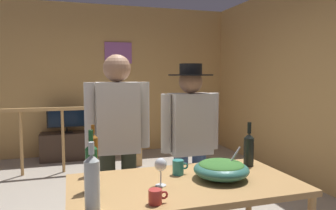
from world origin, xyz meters
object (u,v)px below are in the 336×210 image
(person_standing_right, at_px, (190,136))
(flat_screen_tv, at_px, (66,117))
(person_standing_left, at_px, (118,136))
(mug_teal, at_px, (178,167))
(stair_railing, at_px, (75,129))
(wine_glass, at_px, (161,166))
(wine_bottle_green, at_px, (92,166))
(mug_red, at_px, (156,197))
(framed_picture, at_px, (118,53))
(tv_console, at_px, (67,146))
(wine_bottle_amber, at_px, (93,154))
(wine_bottle_dark, at_px, (249,149))
(salad_bowl, at_px, (221,169))
(serving_table, at_px, (185,192))
(wine_bottle_clear, at_px, (92,182))

(person_standing_right, bearing_deg, flat_screen_tv, -72.98)
(person_standing_left, xyz_separation_m, person_standing_right, (0.66, 0.00, -0.04))
(mug_teal, bearing_deg, person_standing_right, 61.53)
(stair_railing, distance_m, wine_glass, 3.20)
(flat_screen_tv, xyz_separation_m, wine_bottle_green, (0.17, -3.85, 0.19))
(wine_bottle_green, height_order, mug_red, wine_bottle_green)
(framed_picture, bearing_deg, wine_bottle_green, -100.85)
(tv_console, xyz_separation_m, wine_bottle_amber, (0.20, -3.56, 0.70))
(wine_bottle_dark, xyz_separation_m, wine_bottle_amber, (-1.16, 0.13, 0.02))
(salad_bowl, distance_m, wine_bottle_dark, 0.41)
(stair_railing, relative_size, salad_bowl, 8.00)
(salad_bowl, bearing_deg, mug_red, -152.31)
(flat_screen_tv, bearing_deg, wine_bottle_dark, -69.54)
(wine_bottle_amber, relative_size, wine_bottle_green, 0.95)
(serving_table, distance_m, wine_bottle_green, 0.64)
(wine_bottle_amber, bearing_deg, wine_bottle_green, -96.29)
(stair_railing, bearing_deg, wine_bottle_green, -89.38)
(wine_glass, xyz_separation_m, wine_bottle_amber, (-0.39, 0.36, 0.02))
(wine_glass, bearing_deg, tv_console, 98.55)
(wine_bottle_dark, bearing_deg, wine_bottle_clear, -157.52)
(tv_console, bearing_deg, wine_bottle_dark, -69.70)
(framed_picture, distance_m, wine_bottle_amber, 4.04)
(stair_railing, xyz_separation_m, mug_teal, (0.64, -2.97, 0.18))
(tv_console, bearing_deg, wine_bottle_green, -87.55)
(flat_screen_tv, distance_m, wine_bottle_amber, 3.54)
(wine_bottle_green, distance_m, mug_teal, 0.63)
(framed_picture, relative_size, wine_bottle_amber, 1.43)
(wine_bottle_green, height_order, mug_teal, wine_bottle_green)
(wine_bottle_clear, bearing_deg, mug_red, 1.21)
(wine_glass, height_order, mug_teal, wine_glass)
(serving_table, height_order, wine_glass, wine_glass)
(tv_console, distance_m, salad_bowl, 4.08)
(wine_bottle_clear, xyz_separation_m, person_standing_right, (0.94, 1.04, -0.01))
(wine_bottle_clear, bearing_deg, person_standing_right, 47.92)
(wine_bottle_dark, distance_m, wine_bottle_amber, 1.17)
(flat_screen_tv, relative_size, mug_red, 5.81)
(salad_bowl, bearing_deg, person_standing_left, 127.90)
(wine_bottle_dark, xyz_separation_m, person_standing_right, (-0.27, 0.54, 0.02))
(mug_teal, xyz_separation_m, person_standing_right, (0.32, 0.59, 0.10))
(person_standing_left, bearing_deg, salad_bowl, 130.16)
(stair_railing, bearing_deg, wine_bottle_dark, -67.17)
(framed_picture, bearing_deg, flat_screen_tv, -161.56)
(wine_bottle_clear, bearing_deg, framed_picture, 79.67)
(wine_bottle_clear, relative_size, person_standing_left, 0.22)
(wine_bottle_green, xyz_separation_m, person_standing_left, (0.27, 0.73, 0.04))
(stair_railing, xyz_separation_m, salad_bowl, (0.89, -3.14, 0.20))
(framed_picture, bearing_deg, stair_railing, -128.31)
(salad_bowl, bearing_deg, framed_picture, 90.79)
(tv_console, relative_size, mug_red, 8.10)
(wine_glass, distance_m, wine_bottle_amber, 0.53)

